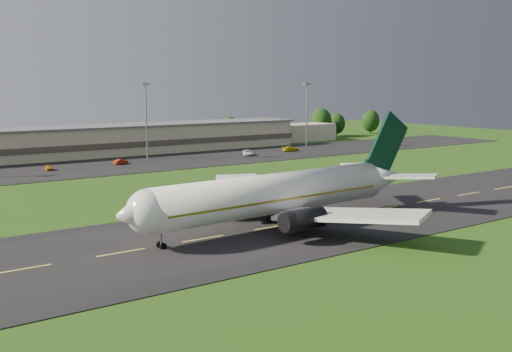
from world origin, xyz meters
TOP-DOWN VIEW (x-y plane):
  - ground at (0.00, 0.00)m, footprint 360.00×360.00m
  - taxiway at (0.00, 0.00)m, footprint 220.00×30.00m
  - apron at (0.00, 72.00)m, footprint 260.00×30.00m
  - airliner at (-9.94, 0.04)m, footprint 51.30×42.12m
  - terminal at (6.40, 96.18)m, footprint 145.00×16.00m
  - light_mast_centre at (5.00, 80.00)m, footprint 2.40×1.20m
  - light_mast_east at (60.00, 80.00)m, footprint 2.40×1.20m
  - tree_line at (37.05, 105.64)m, footprint 199.27×9.16m
  - service_vehicle_a at (-22.66, 73.21)m, footprint 1.78×3.63m
  - service_vehicle_b at (-4.96, 73.56)m, footprint 4.16×2.69m
  - service_vehicle_c at (31.51, 71.15)m, footprint 4.79×5.93m
  - service_vehicle_d at (47.89, 72.54)m, footprint 5.23×2.60m

SIDE VIEW (x-z plane):
  - ground at x=0.00m, z-range 0.00..0.00m
  - taxiway at x=0.00m, z-range 0.00..0.10m
  - apron at x=0.00m, z-range 0.00..0.10m
  - service_vehicle_a at x=-22.66m, z-range 0.10..1.29m
  - service_vehicle_b at x=-4.96m, z-range 0.10..1.40m
  - service_vehicle_d at x=47.89m, z-range 0.10..1.56m
  - service_vehicle_c at x=31.51m, z-range 0.10..1.60m
  - terminal at x=6.40m, z-range -0.21..8.19m
  - airliner at x=-9.94m, z-range -3.13..12.45m
  - tree_line at x=37.05m, z-range -0.43..10.66m
  - light_mast_centre at x=5.00m, z-range 2.56..22.91m
  - light_mast_east at x=60.00m, z-range 2.56..22.91m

